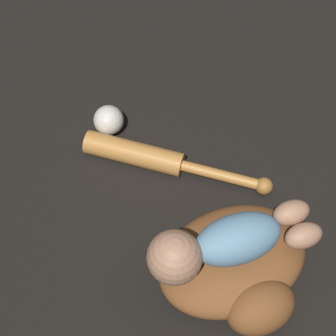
{
  "coord_description": "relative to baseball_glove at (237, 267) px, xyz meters",
  "views": [
    {
      "loc": [
        0.42,
        0.19,
        1.11
      ],
      "look_at": [
        -0.09,
        -0.27,
        0.07
      ],
      "focal_mm": 60.0,
      "sensor_mm": 36.0,
      "label": 1
    }
  ],
  "objects": [
    {
      "name": "baseball",
      "position": [
        -0.1,
        -0.47,
        -0.01
      ],
      "size": [
        0.07,
        0.07,
        0.07
      ],
      "color": "silver",
      "rests_on": "ground"
    },
    {
      "name": "baseball_glove",
      "position": [
        0.0,
        0.0,
        0.0
      ],
      "size": [
        0.38,
        0.35,
        0.1
      ],
      "color": "brown",
      "rests_on": "ground"
    },
    {
      "name": "baseball_bat",
      "position": [
        -0.09,
        -0.32,
        -0.02
      ],
      "size": [
        0.23,
        0.42,
        0.06
      ],
      "color": "#C6843D",
      "rests_on": "ground"
    },
    {
      "name": "ground_plane",
      "position": [
        0.01,
        0.01,
        -0.05
      ],
      "size": [
        6.0,
        6.0,
        0.0
      ],
      "primitive_type": "plane",
      "color": "black"
    },
    {
      "name": "baby_figure",
      "position": [
        0.02,
        -0.03,
        0.1
      ],
      "size": [
        0.34,
        0.24,
        0.11
      ],
      "color": "#6693B2",
      "rests_on": "baseball_glove"
    }
  ]
}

